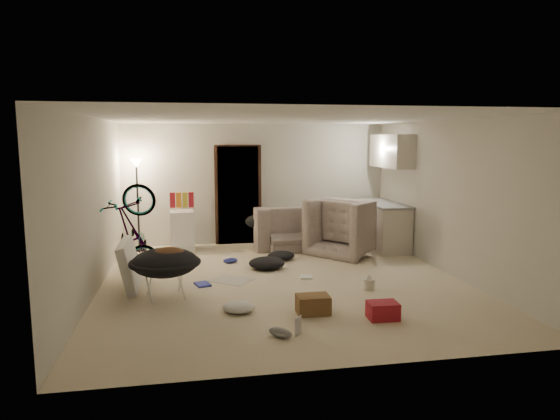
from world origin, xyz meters
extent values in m
cube|color=beige|center=(0.00, 0.00, -0.01)|extent=(5.50, 6.00, 0.02)
cube|color=white|center=(0.00, 0.00, 2.51)|extent=(5.50, 6.00, 0.02)
cube|color=beige|center=(0.00, 3.01, 1.25)|extent=(5.50, 0.02, 2.50)
cube|color=beige|center=(0.00, -3.01, 1.25)|extent=(5.50, 0.02, 2.50)
cube|color=beige|center=(-2.76, 0.00, 1.25)|extent=(0.02, 6.00, 2.50)
cube|color=beige|center=(2.76, 0.00, 1.25)|extent=(0.02, 6.00, 2.50)
cube|color=black|center=(-0.40, 2.97, 1.02)|extent=(0.85, 0.10, 2.04)
cube|color=#371E13|center=(-0.40, 2.94, 1.02)|extent=(0.97, 0.04, 2.10)
cylinder|color=black|center=(-2.40, 2.65, 0.01)|extent=(0.28, 0.28, 0.03)
cylinder|color=black|center=(-2.40, 2.65, 0.85)|extent=(0.04, 0.04, 1.70)
cone|color=#FFE0A5|center=(-2.40, 2.65, 1.72)|extent=(0.24, 0.24, 0.18)
cube|color=beige|center=(2.43, 2.00, 0.44)|extent=(0.60, 1.50, 0.88)
cube|color=gray|center=(2.43, 2.00, 0.90)|extent=(0.64, 1.54, 0.04)
cube|color=beige|center=(2.56, 2.00, 1.95)|extent=(0.38, 1.40, 0.65)
imported|color=#3E463E|center=(0.92, 2.45, 0.32)|extent=(2.22, 0.99, 0.63)
imported|color=#3E463E|center=(1.66, 1.74, 0.39)|extent=(1.58, 1.60, 0.78)
imported|color=black|center=(-2.30, 0.71, 0.40)|extent=(1.62, 0.90, 0.89)
imported|color=maroon|center=(-0.28, -2.17, 0.01)|extent=(0.26, 0.25, 0.02)
cube|color=white|center=(-1.56, 2.55, 0.39)|extent=(0.48, 0.48, 0.78)
cube|color=maroon|center=(-1.73, 2.55, 1.00)|extent=(0.10, 0.08, 0.30)
cube|color=orange|center=(-1.61, 2.55, 1.00)|extent=(0.10, 0.07, 0.30)
cube|color=gold|center=(-1.49, 2.55, 1.00)|extent=(0.10, 0.07, 0.30)
cube|color=maroon|center=(-1.37, 2.55, 1.00)|extent=(0.11, 0.08, 0.30)
cylinder|color=silver|center=(-1.76, -0.50, 0.23)|extent=(0.65, 0.65, 0.46)
ellipsoid|color=black|center=(-1.76, -0.50, 0.51)|extent=(0.91, 0.91, 0.38)
torus|color=black|center=(-1.76, -0.50, 0.51)|extent=(0.98, 0.98, 0.07)
ellipsoid|color=brown|center=(-1.71, -0.53, 0.62)|extent=(0.58, 0.52, 0.22)
ellipsoid|color=black|center=(-0.03, 2.45, 0.54)|extent=(0.59, 0.50, 0.28)
cube|color=silver|center=(-2.30, 0.12, 0.35)|extent=(0.28, 1.06, 0.71)
cube|color=brown|center=(0.11, -1.47, 0.12)|extent=(0.41, 0.30, 0.23)
cube|color=maroon|center=(0.90, -1.81, 0.11)|extent=(0.38, 0.29, 0.21)
cylinder|color=beige|center=(1.16, -0.65, 0.08)|extent=(0.16, 0.16, 0.16)
cone|color=beige|center=(1.16, -0.65, 0.20)|extent=(0.09, 0.09, 0.07)
cube|color=#B5B2A7|center=(-0.79, 0.21, 0.00)|extent=(0.76, 0.73, 0.01)
cube|color=#2D37A4|center=(-1.24, 0.02, 0.01)|extent=(0.27, 0.32, 0.03)
cube|color=silver|center=(0.40, 0.15, 0.01)|extent=(0.22, 0.26, 0.02)
ellipsoid|color=#2D37A4|center=(-0.71, 1.30, 0.05)|extent=(0.27, 0.14, 0.10)
ellipsoid|color=slate|center=(-0.20, 0.96, 0.06)|extent=(0.32, 0.26, 0.11)
ellipsoid|color=slate|center=(-0.44, -2.15, 0.06)|extent=(0.30, 0.29, 0.11)
ellipsoid|color=black|center=(-0.13, 0.80, 0.10)|extent=(0.65, 0.57, 0.20)
ellipsoid|color=black|center=(0.22, 1.37, 0.08)|extent=(0.62, 0.58, 0.15)
ellipsoid|color=silver|center=(-0.82, -1.25, 0.06)|extent=(0.49, 0.45, 0.13)
camera|label=1|loc=(-1.40, -7.37, 2.21)|focal=32.00mm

